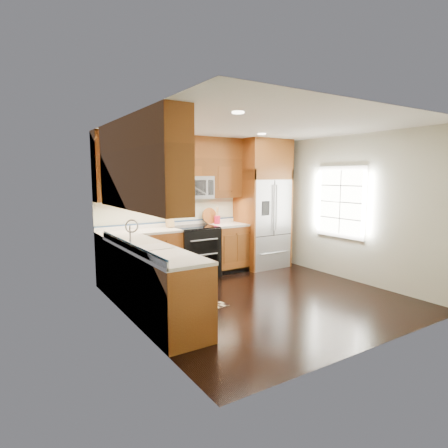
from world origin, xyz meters
TOP-DOWN VIEW (x-y plane):
  - ground at (0.00, 0.00)m, footprint 4.00×4.00m
  - wall_back at (0.00, 2.00)m, footprint 4.00×0.02m
  - wall_left at (-2.00, 0.00)m, footprint 0.02×4.00m
  - wall_right at (2.00, 0.00)m, footprint 0.02×4.00m
  - window at (1.98, 0.20)m, footprint 0.04×1.10m
  - base_cabinets at (-1.23, 0.90)m, footprint 2.85×3.00m
  - countertop at (-1.09, 1.01)m, footprint 2.86×3.01m
  - upper_cabinets at (-1.15, 1.09)m, footprint 2.85×3.00m
  - range at (-0.25, 1.67)m, footprint 0.76×0.67m
  - microwave at (-0.25, 1.80)m, footprint 0.76×0.40m
  - refrigerator at (1.30, 1.63)m, footprint 0.98×0.75m
  - sink_faucet at (-1.73, 0.23)m, footprint 0.54×0.44m
  - rug at (-1.20, 0.67)m, footprint 1.20×1.71m
  - knife_block at (-0.69, 1.83)m, footprint 0.11×0.15m
  - utensil_crock at (0.30, 1.79)m, footprint 0.14×0.14m
  - cutting_board at (0.19, 1.89)m, footprint 0.33×0.33m

SIDE VIEW (x-z plane):
  - ground at x=0.00m, z-range 0.00..0.00m
  - rug at x=-1.20m, z-range 0.00..0.01m
  - base_cabinets at x=-1.23m, z-range 0.00..0.90m
  - range at x=-0.25m, z-range 0.00..0.94m
  - countertop at x=-1.09m, z-range 0.90..0.94m
  - cutting_board at x=0.19m, z-range 0.94..0.96m
  - sink_faucet at x=-1.73m, z-range 0.81..1.18m
  - utensil_crock at x=0.30m, z-range 0.89..1.22m
  - knife_block at x=-0.69m, z-range 0.91..1.21m
  - wall_back at x=0.00m, z-range 0.00..2.60m
  - wall_left at x=-2.00m, z-range 0.00..2.60m
  - wall_right at x=2.00m, z-range 0.00..2.60m
  - refrigerator at x=1.30m, z-range 0.00..2.60m
  - window at x=1.98m, z-range 0.75..2.05m
  - microwave at x=-0.25m, z-range 1.45..1.87m
  - upper_cabinets at x=-1.15m, z-range 1.45..2.60m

